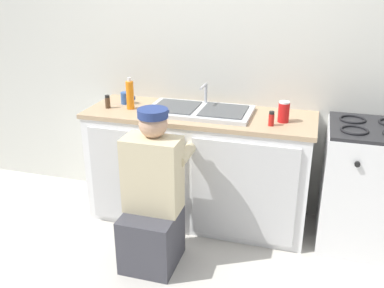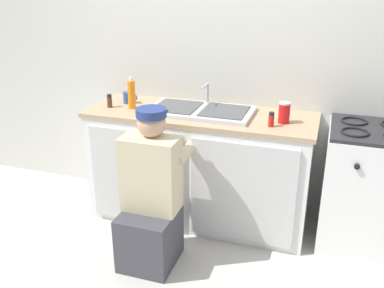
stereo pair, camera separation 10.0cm
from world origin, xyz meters
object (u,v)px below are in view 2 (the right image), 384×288
object	(u,v)px
spice_bottle_pepper	(110,101)
plumber_person	(151,202)
soda_cup_red	(284,113)
sink_double_basin	(200,110)
coffee_mug	(128,97)
stove_range	(365,189)
spice_bottle_red	(271,120)
soap_bottle_orange	(132,94)

from	to	relation	value
spice_bottle_pepper	plumber_person	bearing A→B (deg)	-44.24
spice_bottle_pepper	soda_cup_red	bearing A→B (deg)	2.06
soda_cup_red	sink_double_basin	bearing A→B (deg)	176.52
soda_cup_red	coffee_mug	bearing A→B (deg)	175.30
coffee_mug	plumber_person	bearing A→B (deg)	-55.55
plumber_person	soda_cup_red	size ratio (longest dim) A/B	7.26
stove_range	spice_bottle_red	size ratio (longest dim) A/B	8.89
spice_bottle_red	soda_cup_red	bearing A→B (deg)	55.70
stove_range	soap_bottle_orange	distance (m)	1.89
coffee_mug	spice_bottle_red	xyz separation A→B (m)	(1.20, -0.21, 0.00)
plumber_person	soap_bottle_orange	size ratio (longest dim) A/B	4.42
stove_range	soda_cup_red	xyz separation A→B (m)	(-0.61, -0.04, 0.52)
sink_double_basin	coffee_mug	xyz separation A→B (m)	(-0.64, 0.07, 0.03)
soda_cup_red	spice_bottle_red	xyz separation A→B (m)	(-0.07, -0.11, -0.02)
coffee_mug	spice_bottle_pepper	xyz separation A→B (m)	(-0.09, -0.15, 0.00)
sink_double_basin	spice_bottle_pepper	bearing A→B (deg)	-173.15
sink_double_basin	spice_bottle_red	bearing A→B (deg)	-14.61
spice_bottle_red	spice_bottle_pepper	bearing A→B (deg)	177.40
spice_bottle_red	sink_double_basin	bearing A→B (deg)	165.39
sink_double_basin	spice_bottle_pepper	xyz separation A→B (m)	(-0.73, -0.09, 0.03)
stove_range	spice_bottle_pepper	world-z (taller)	spice_bottle_pepper
stove_range	coffee_mug	distance (m)	1.96
stove_range	spice_bottle_pepper	size ratio (longest dim) A/B	8.89
plumber_person	soda_cup_red	bearing A→B (deg)	38.43
soap_bottle_orange	soda_cup_red	bearing A→B (deg)	0.78
sink_double_basin	spice_bottle_red	distance (m)	0.58
stove_range	soap_bottle_orange	xyz separation A→B (m)	(-1.80, -0.05, 0.56)
soda_cup_red	coffee_mug	size ratio (longest dim) A/B	1.21
stove_range	coffee_mug	size ratio (longest dim) A/B	7.41
coffee_mug	soda_cup_red	bearing A→B (deg)	-4.70
coffee_mug	soap_bottle_orange	distance (m)	0.17
soap_bottle_orange	spice_bottle_pepper	bearing A→B (deg)	-169.70
plumber_person	soap_bottle_orange	xyz separation A→B (m)	(-0.40, 0.60, 0.56)
plumber_person	sink_double_basin	bearing A→B (deg)	77.60
sink_double_basin	spice_bottle_red	xyz separation A→B (m)	(0.56, -0.15, 0.03)
coffee_mug	stove_range	bearing A→B (deg)	-2.07
coffee_mug	soap_bottle_orange	world-z (taller)	soap_bottle_orange
sink_double_basin	plumber_person	xyz separation A→B (m)	(-0.14, -0.66, -0.47)
soda_cup_red	coffee_mug	xyz separation A→B (m)	(-1.28, 0.11, -0.03)
soda_cup_red	soap_bottle_orange	world-z (taller)	soap_bottle_orange
plumber_person	coffee_mug	bearing A→B (deg)	124.45
sink_double_basin	soda_cup_red	bearing A→B (deg)	-3.48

